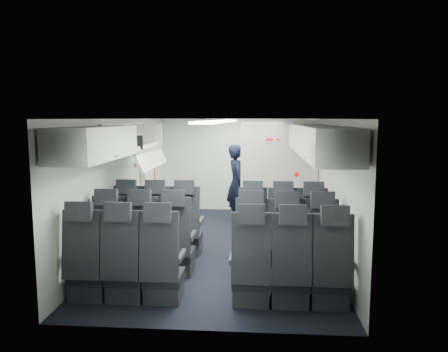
# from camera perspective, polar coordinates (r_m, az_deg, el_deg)

# --- Properties ---
(cabin_shell) EXTENTS (3.41, 6.01, 2.16)m
(cabin_shell) POSITION_cam_1_polar(r_m,az_deg,el_deg) (7.29, -0.24, -0.61)
(cabin_shell) COLOR black
(cabin_shell) RESTS_ON ground
(seat_row_front) EXTENTS (3.33, 0.56, 1.24)m
(seat_row_front) POSITION_cam_1_polar(r_m,az_deg,el_deg) (6.91, -0.59, -7.17)
(seat_row_front) COLOR black
(seat_row_front) RESTS_ON cabin_shell
(seat_row_mid) EXTENTS (3.33, 0.56, 1.24)m
(seat_row_mid) POSITION_cam_1_polar(r_m,az_deg,el_deg) (6.05, -1.33, -9.33)
(seat_row_mid) COLOR black
(seat_row_mid) RESTS_ON cabin_shell
(seat_row_rear) EXTENTS (3.33, 0.56, 1.24)m
(seat_row_rear) POSITION_cam_1_polar(r_m,az_deg,el_deg) (5.20, -2.32, -12.20)
(seat_row_rear) COLOR black
(seat_row_rear) RESTS_ON cabin_shell
(overhead_bin_left_rear) EXTENTS (0.53, 1.80, 0.40)m
(overhead_bin_left_rear) POSITION_cam_1_polar(r_m,az_deg,el_deg) (5.56, -16.51, 4.16)
(overhead_bin_left_rear) COLOR white
(overhead_bin_left_rear) RESTS_ON cabin_shell
(overhead_bin_left_front_open) EXTENTS (0.64, 1.70, 0.72)m
(overhead_bin_left_front_open) POSITION_cam_1_polar(r_m,az_deg,el_deg) (7.24, -11.88, 4.05)
(overhead_bin_left_front_open) COLOR #9E9E93
(overhead_bin_left_front_open) RESTS_ON cabin_shell
(overhead_bin_right_rear) EXTENTS (0.53, 1.80, 0.40)m
(overhead_bin_right_rear) POSITION_cam_1_polar(r_m,az_deg,el_deg) (5.27, 13.38, 4.09)
(overhead_bin_right_rear) COLOR white
(overhead_bin_right_rear) RESTS_ON cabin_shell
(overhead_bin_right_front) EXTENTS (0.53, 1.70, 0.40)m
(overhead_bin_right_front) POSITION_cam_1_polar(r_m,az_deg,el_deg) (7.00, 11.14, 4.96)
(overhead_bin_right_front) COLOR white
(overhead_bin_right_front) RESTS_ON cabin_shell
(bulkhead_partition) EXTENTS (1.40, 0.15, 2.13)m
(bulkhead_partition) POSITION_cam_1_polar(r_m,az_deg,el_deg) (8.08, 7.17, -0.22)
(bulkhead_partition) COLOR silver
(bulkhead_partition) RESTS_ON cabin_shell
(galley_unit) EXTENTS (0.85, 0.52, 1.90)m
(galley_unit) POSITION_cam_1_polar(r_m,az_deg,el_deg) (9.99, 6.45, 0.55)
(galley_unit) COLOR #939399
(galley_unit) RESTS_ON cabin_shell
(boarding_door) EXTENTS (0.12, 1.27, 1.86)m
(boarding_door) POSITION_cam_1_polar(r_m,az_deg,el_deg) (9.10, -9.79, -0.17)
(boarding_door) COLOR silver
(boarding_door) RESTS_ON cabin_shell
(flight_attendant) EXTENTS (0.55, 0.68, 1.62)m
(flight_attendant) POSITION_cam_1_polar(r_m,az_deg,el_deg) (9.11, 1.64, -0.96)
(flight_attendant) COLOR black
(flight_attendant) RESTS_ON ground
(carry_on_bag) EXTENTS (0.44, 0.36, 0.23)m
(carry_on_bag) POSITION_cam_1_polar(r_m,az_deg,el_deg) (6.92, -12.13, 4.23)
(carry_on_bag) COLOR black
(carry_on_bag) RESTS_ON overhead_bin_left_front_open
(papers) EXTENTS (0.18, 0.07, 0.13)m
(papers) POSITION_cam_1_polar(r_m,az_deg,el_deg) (9.02, 2.84, 0.45)
(papers) COLOR white
(papers) RESTS_ON flight_attendant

